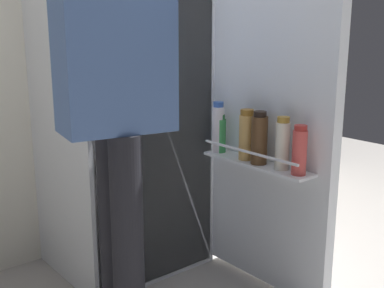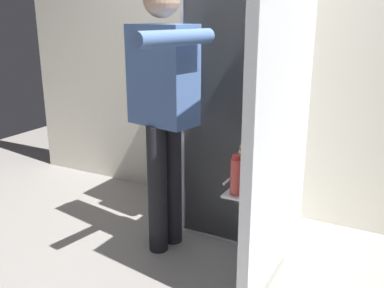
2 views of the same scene
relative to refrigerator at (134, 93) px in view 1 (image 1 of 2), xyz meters
name	(u,v)px [view 1 (image 1 of 2)]	position (x,y,z in m)	size (l,w,h in m)	color
refrigerator	(134,93)	(0.00, 0.00, 0.00)	(0.74, 1.27, 1.77)	silver
person	(118,86)	(-0.36, -0.46, 0.10)	(0.54, 0.75, 1.65)	black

